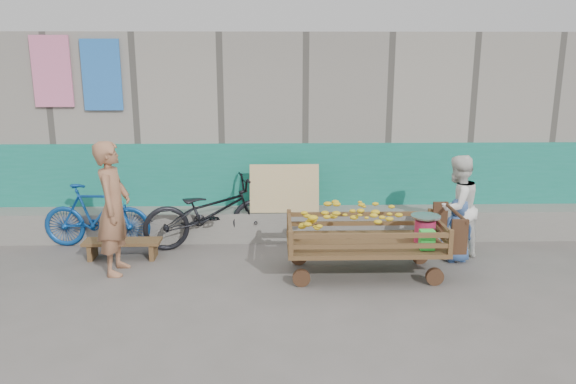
{
  "coord_description": "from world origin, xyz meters",
  "views": [
    {
      "loc": [
        0.16,
        -5.66,
        2.7
      ],
      "look_at": [
        0.33,
        1.2,
        1.0
      ],
      "focal_mm": 35.0,
      "sensor_mm": 36.0,
      "label": 1
    }
  ],
  "objects_px": {
    "bicycle_dark": "(210,212)",
    "bicycle_blue": "(96,216)",
    "woman": "(457,208)",
    "child": "(458,230)",
    "banana_cart": "(362,228)",
    "bench": "(123,245)",
    "vendor_man": "(114,208)"
  },
  "relations": [
    {
      "from": "bicycle_blue",
      "to": "bench",
      "type": "bearing_deg",
      "value": -132.4
    },
    {
      "from": "vendor_man",
      "to": "bench",
      "type": "bearing_deg",
      "value": 8.03
    },
    {
      "from": "bicycle_dark",
      "to": "bicycle_blue",
      "type": "relative_size",
      "value": 1.24
    },
    {
      "from": "child",
      "to": "bicycle_blue",
      "type": "bearing_deg",
      "value": -14.11
    },
    {
      "from": "woman",
      "to": "child",
      "type": "distance_m",
      "value": 0.3
    },
    {
      "from": "banana_cart",
      "to": "bench",
      "type": "xyz_separation_m",
      "value": [
        -3.13,
        0.65,
        -0.42
      ]
    },
    {
      "from": "vendor_man",
      "to": "bicycle_blue",
      "type": "distance_m",
      "value": 1.17
    },
    {
      "from": "bench",
      "to": "bicycle_dark",
      "type": "height_order",
      "value": "bicycle_dark"
    },
    {
      "from": "vendor_man",
      "to": "bicycle_dark",
      "type": "distance_m",
      "value": 1.49
    },
    {
      "from": "banana_cart",
      "to": "bicycle_blue",
      "type": "distance_m",
      "value": 3.79
    },
    {
      "from": "bicycle_dark",
      "to": "vendor_man",
      "type": "bearing_deg",
      "value": 115.84
    },
    {
      "from": "bench",
      "to": "bicycle_dark",
      "type": "relative_size",
      "value": 0.54
    },
    {
      "from": "bench",
      "to": "bicycle_dark",
      "type": "bearing_deg",
      "value": 23.5
    },
    {
      "from": "woman",
      "to": "bicycle_dark",
      "type": "height_order",
      "value": "woman"
    },
    {
      "from": "bicycle_dark",
      "to": "bicycle_blue",
      "type": "xyz_separation_m",
      "value": [
        -1.61,
        -0.01,
        -0.04
      ]
    },
    {
      "from": "vendor_man",
      "to": "child",
      "type": "height_order",
      "value": "vendor_man"
    },
    {
      "from": "woman",
      "to": "child",
      "type": "relative_size",
      "value": 1.63
    },
    {
      "from": "child",
      "to": "vendor_man",
      "type": "bearing_deg",
      "value": -2.53
    },
    {
      "from": "banana_cart",
      "to": "bicycle_dark",
      "type": "relative_size",
      "value": 1.11
    },
    {
      "from": "bicycle_blue",
      "to": "banana_cart",
      "type": "bearing_deg",
      "value": -104.2
    },
    {
      "from": "woman",
      "to": "bench",
      "type": "bearing_deg",
      "value": -32.58
    },
    {
      "from": "child",
      "to": "bicycle_blue",
      "type": "distance_m",
      "value": 5.0
    },
    {
      "from": "woman",
      "to": "child",
      "type": "bearing_deg",
      "value": 58.6
    },
    {
      "from": "vendor_man",
      "to": "bicycle_blue",
      "type": "bearing_deg",
      "value": 29.77
    },
    {
      "from": "bench",
      "to": "woman",
      "type": "bearing_deg",
      "value": -1.17
    },
    {
      "from": "vendor_man",
      "to": "child",
      "type": "xyz_separation_m",
      "value": [
        4.41,
        0.26,
        -0.41
      ]
    },
    {
      "from": "child",
      "to": "bicycle_dark",
      "type": "height_order",
      "value": "bicycle_dark"
    },
    {
      "from": "banana_cart",
      "to": "child",
      "type": "bearing_deg",
      "value": 17.86
    },
    {
      "from": "banana_cart",
      "to": "bicycle_dark",
      "type": "xyz_separation_m",
      "value": [
        -1.99,
        1.15,
        -0.11
      ]
    },
    {
      "from": "bench",
      "to": "child",
      "type": "distance_m",
      "value": 4.49
    },
    {
      "from": "vendor_man",
      "to": "woman",
      "type": "height_order",
      "value": "vendor_man"
    },
    {
      "from": "child",
      "to": "bench",
      "type": "bearing_deg",
      "value": -8.78
    }
  ]
}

